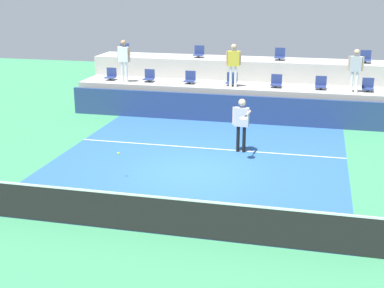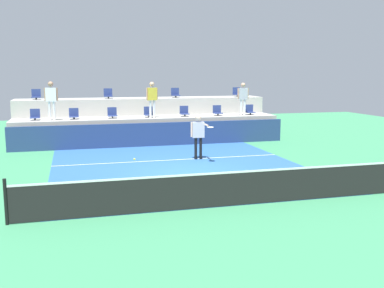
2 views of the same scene
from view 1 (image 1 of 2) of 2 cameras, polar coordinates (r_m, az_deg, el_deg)
ground_plane at (r=15.60m, az=-0.08°, el=-3.11°), size 40.00×40.00×0.00m
court_inner_paint at (r=16.51m, az=0.73°, el=-1.93°), size 9.00×10.00×0.01m
court_service_line at (r=17.81m, az=1.73°, el=-0.48°), size 9.00×0.06×0.00m
tennis_net at (r=11.85m, az=-4.66°, el=-7.38°), size 10.48×0.08×1.07m
sponsor_backboard at (r=21.08m, az=3.75°, el=3.83°), size 13.00×0.16×1.10m
seating_tier_lower at (r=22.31m, az=4.33°, el=4.77°), size 13.00×1.80×1.25m
seating_tier_upper at (r=23.97m, az=5.05°, el=6.66°), size 13.00×1.80×2.10m
stadium_chair_lower_far_left at (r=23.51m, az=-8.71°, el=7.34°), size 0.44×0.40×0.52m
stadium_chair_lower_left at (r=22.92m, az=-4.63°, el=7.23°), size 0.44×0.40×0.52m
stadium_chair_lower_mid_left at (r=22.43m, az=-0.22°, el=7.07°), size 0.44×0.40×0.52m
stadium_chair_lower_center at (r=22.08m, az=4.30°, el=6.86°), size 0.44×0.40×0.52m
stadium_chair_lower_mid_right at (r=21.87m, az=9.05°, el=6.60°), size 0.44×0.40×0.52m
stadium_chair_lower_right at (r=21.81m, az=13.68°, el=6.29°), size 0.44×0.40×0.52m
stadium_chair_lower_far_right at (r=21.90m, az=18.38°, el=5.94°), size 0.44×0.40×0.52m
stadium_chair_upper_far_left at (r=25.06m, az=-7.32°, el=9.97°), size 0.44×0.40×0.52m
stadium_chair_upper_left at (r=24.04m, az=0.74°, el=9.80°), size 0.44×0.40×0.52m
stadium_chair_upper_right at (r=23.52m, az=9.41°, el=9.41°), size 0.44×0.40×0.52m
stadium_chair_upper_far_right at (r=23.53m, az=18.15°, el=8.80°), size 0.44×0.40×0.52m
tennis_player at (r=17.21m, az=5.35°, el=2.60°), size 0.65×1.25×1.78m
spectator_in_white at (r=22.74m, az=-7.34°, el=9.29°), size 0.62×0.28×1.78m
spectator_leaning_on_rail at (r=21.56m, az=4.48°, el=8.87°), size 0.60×0.29×1.74m
spectator_in_grey at (r=21.35m, az=17.17°, el=7.94°), size 0.59×0.24×1.67m
tennis_ball at (r=15.03m, az=-7.91°, el=-0.99°), size 0.07×0.07×0.07m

